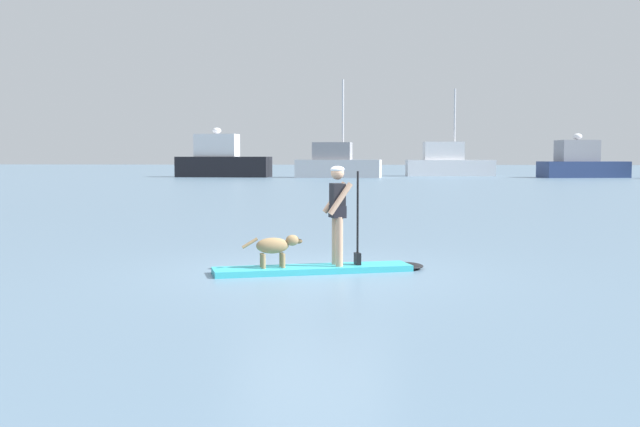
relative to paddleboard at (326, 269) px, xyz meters
The scene contains 8 objects.
ground_plane 0.23m from the paddleboard, 159.72° to the right, with size 400.00×400.00×0.00m, color slate.
paddleboard is the anchor object (origin of this frame).
person_paddler 1.03m from the paddleboard, 20.28° to the left, with size 0.67×0.59×1.65m.
dog 0.94m from the paddleboard, 159.72° to the right, with size 0.96×0.43×0.53m.
moored_boat_far_starboard 62.88m from the paddleboard, 105.88° to the left, with size 9.37×3.19×4.92m.
moored_boat_center 60.01m from the paddleboard, 95.31° to the left, with size 8.25×3.33×9.45m.
moored_boat_port 67.53m from the paddleboard, 85.35° to the left, with size 9.33×4.11×9.15m.
moored_boat_outer 65.21m from the paddleboard, 73.94° to the left, with size 8.73×4.93×4.28m.
Camera 1 is at (1.56, -12.06, 1.88)m, focal length 41.67 mm.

